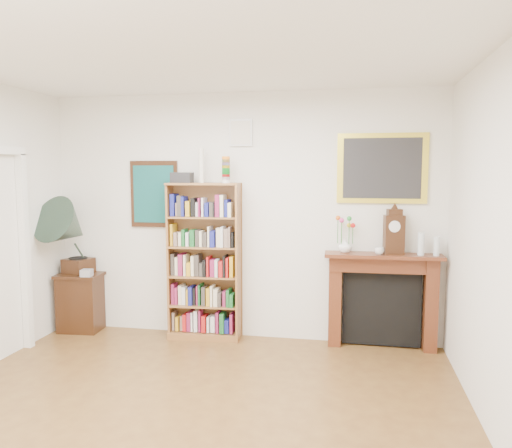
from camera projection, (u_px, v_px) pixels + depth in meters
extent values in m
cube|color=white|center=(153.00, 31.00, 3.13)|extent=(4.50, 5.00, 0.01)
cube|color=white|center=(241.00, 217.00, 5.71)|extent=(4.50, 0.01, 2.80)
cube|color=white|center=(25.00, 252.00, 5.36)|extent=(0.08, 0.08, 2.10)
cube|color=black|center=(154.00, 194.00, 5.87)|extent=(0.58, 0.03, 0.78)
cube|color=#115252|center=(154.00, 194.00, 5.85)|extent=(0.50, 0.01, 0.67)
cube|color=white|center=(241.00, 133.00, 5.60)|extent=(0.26, 0.03, 0.30)
cube|color=silver|center=(241.00, 133.00, 5.58)|extent=(0.22, 0.01, 0.26)
cube|color=gold|center=(382.00, 168.00, 5.34)|extent=(0.95, 0.03, 0.75)
cube|color=#262628|center=(382.00, 168.00, 5.32)|extent=(0.82, 0.01, 0.65)
cube|color=brown|center=(171.00, 260.00, 5.76)|extent=(0.05, 0.29, 1.79)
cube|color=brown|center=(238.00, 263.00, 5.61)|extent=(0.05, 0.29, 1.79)
cube|color=brown|center=(203.00, 184.00, 5.59)|extent=(0.84, 0.35, 0.02)
cube|color=brown|center=(205.00, 334.00, 5.78)|extent=(0.84, 0.35, 0.08)
cube|color=brown|center=(208.00, 259.00, 5.82)|extent=(0.82, 0.08, 1.79)
cube|color=brown|center=(205.00, 305.00, 5.74)|extent=(0.79, 0.33, 0.02)
cube|color=brown|center=(204.00, 276.00, 5.70)|extent=(0.79, 0.33, 0.02)
cube|color=brown|center=(204.00, 247.00, 5.67)|extent=(0.79, 0.33, 0.02)
cube|color=brown|center=(204.00, 217.00, 5.63)|extent=(0.79, 0.33, 0.02)
cube|color=black|center=(81.00, 302.00, 6.00)|extent=(0.54, 0.41, 0.70)
cube|color=#472210|center=(335.00, 300.00, 5.50)|extent=(0.14, 0.19, 1.01)
cube|color=#472210|center=(430.00, 305.00, 5.30)|extent=(0.14, 0.19, 1.01)
cube|color=#472210|center=(383.00, 264.00, 5.35)|extent=(1.15, 0.22, 0.16)
cube|color=#472210|center=(383.00, 256.00, 5.31)|extent=(1.24, 0.33, 0.04)
cube|color=black|center=(381.00, 309.00, 5.46)|extent=(0.83, 0.09, 0.80)
cube|color=black|center=(78.00, 266.00, 6.00)|extent=(0.35, 0.35, 0.18)
cylinder|color=black|center=(78.00, 258.00, 5.99)|extent=(0.27, 0.27, 0.01)
cone|color=#304539|center=(69.00, 228.00, 5.78)|extent=(0.73, 0.83, 0.74)
cube|color=silver|center=(87.00, 273.00, 5.81)|extent=(0.14, 0.14, 0.08)
cube|color=black|center=(394.00, 235.00, 5.28)|extent=(0.23, 0.16, 0.41)
cylinder|color=white|center=(395.00, 227.00, 5.22)|extent=(0.12, 0.04, 0.12)
cube|color=black|center=(395.00, 213.00, 5.26)|extent=(0.17, 0.12, 0.08)
imported|color=white|center=(345.00, 246.00, 5.39)|extent=(0.19, 0.19, 0.15)
imported|color=silver|center=(379.00, 251.00, 5.27)|extent=(0.11, 0.11, 0.08)
cylinder|color=silver|center=(421.00, 244.00, 5.21)|extent=(0.07, 0.07, 0.24)
cylinder|color=silver|center=(437.00, 246.00, 5.19)|extent=(0.06, 0.06, 0.20)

